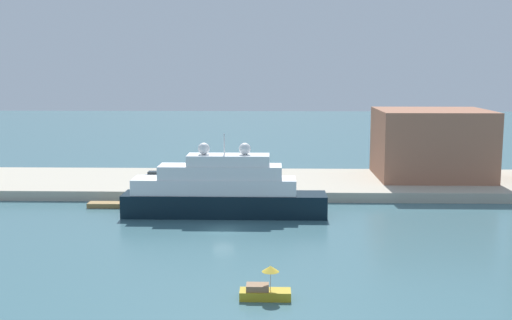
# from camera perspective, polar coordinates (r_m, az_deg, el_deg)

# --- Properties ---
(ground) EXTENTS (400.00, 400.00, 0.00)m
(ground) POSITION_cam_1_polar(r_m,az_deg,el_deg) (78.15, -2.96, -6.32)
(ground) COLOR #3D6670
(quay_dock) EXTENTS (110.00, 21.60, 1.50)m
(quay_dock) POSITION_cam_1_polar(r_m,az_deg,el_deg) (104.07, -1.80, -2.13)
(quay_dock) COLOR #B7AD99
(quay_dock) RESTS_ON ground
(large_yacht) EXTENTS (27.07, 4.88, 11.06)m
(large_yacht) POSITION_cam_1_polar(r_m,az_deg,el_deg) (84.84, -3.09, -2.80)
(large_yacht) COLOR black
(large_yacht) RESTS_ON ground
(small_motorboat) EXTENTS (4.43, 1.66, 2.98)m
(small_motorboat) POSITION_cam_1_polar(r_m,az_deg,el_deg) (55.92, 0.79, -11.56)
(small_motorboat) COLOR #B7991E
(small_motorboat) RESTS_ON ground
(work_barge) EXTENTS (5.54, 1.98, 0.67)m
(work_barge) POSITION_cam_1_polar(r_m,az_deg,el_deg) (92.80, -13.14, -3.93)
(work_barge) COLOR olive
(work_barge) RESTS_ON ground
(harbor_building) EXTENTS (17.90, 15.06, 11.22)m
(harbor_building) POSITION_cam_1_polar(r_m,az_deg,el_deg) (108.76, 15.46, 1.42)
(harbor_building) COLOR #9E664C
(harbor_building) RESTS_ON quay_dock
(parked_car) EXTENTS (4.26, 1.79, 1.45)m
(parked_car) POSITION_cam_1_polar(r_m,az_deg,el_deg) (103.96, -8.86, -1.47)
(parked_car) COLOR #1E4C99
(parked_car) RESTS_ON quay_dock
(person_figure) EXTENTS (0.36, 0.36, 1.80)m
(person_figure) POSITION_cam_1_polar(r_m,az_deg,el_deg) (101.76, -5.78, -1.50)
(person_figure) COLOR #334C8C
(person_figure) RESTS_ON quay_dock
(mooring_bollard) EXTENTS (0.55, 0.55, 0.78)m
(mooring_bollard) POSITION_cam_1_polar(r_m,az_deg,el_deg) (94.13, 2.26, -2.57)
(mooring_bollard) COLOR black
(mooring_bollard) RESTS_ON quay_dock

